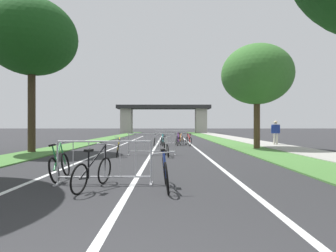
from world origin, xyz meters
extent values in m
cube|color=#477A38|center=(-5.83, 25.77, 0.03)|extent=(2.22, 63.00, 0.05)
cube|color=#477A38|center=(5.83, 25.77, 0.03)|extent=(2.22, 63.00, 0.05)
cube|color=#9E9B93|center=(8.14, 25.77, 0.04)|extent=(2.40, 63.00, 0.08)
cube|color=silver|center=(0.00, 18.22, 0.00)|extent=(0.14, 36.45, 0.01)
cube|color=silver|center=(2.60, 18.22, 0.00)|extent=(0.14, 36.45, 0.01)
cube|color=silver|center=(-2.60, 18.22, 0.00)|extent=(0.14, 36.45, 0.01)
cube|color=#2D2D30|center=(0.00, 52.07, 5.09)|extent=(18.11, 3.90, 0.69)
cube|color=#ADA89E|center=(-7.29, 52.07, 2.37)|extent=(2.13, 2.40, 4.75)
cube|color=#ADA89E|center=(7.29, 52.07, 2.37)|extent=(2.13, 2.40, 4.75)
cylinder|color=#3D2D1E|center=(-6.32, 12.68, 2.16)|extent=(0.38, 0.38, 4.31)
ellipsoid|color=#194719|center=(-6.32, 12.68, 6.07)|extent=(4.69, 4.69, 3.98)
cylinder|color=#4C3823|center=(6.25, 14.97, 1.47)|extent=(0.37, 0.37, 2.93)
ellipsoid|color=#38702D|center=(6.25, 14.97, 4.54)|extent=(4.28, 4.28, 3.64)
cylinder|color=#ADADB2|center=(-1.81, 4.85, 0.53)|extent=(0.04, 0.04, 1.05)
cube|color=#ADADB2|center=(-1.81, 4.85, 0.01)|extent=(0.07, 0.44, 0.03)
cylinder|color=#ADADB2|center=(0.43, 4.89, 0.53)|extent=(0.04, 0.04, 1.05)
cube|color=#ADADB2|center=(0.43, 4.89, 0.01)|extent=(0.07, 0.44, 0.03)
cylinder|color=#ADADB2|center=(-0.69, 4.87, 1.03)|extent=(2.24, 0.08, 0.04)
cylinder|color=#ADADB2|center=(-0.69, 4.87, 0.18)|extent=(2.24, 0.08, 0.04)
cylinder|color=#ADADB2|center=(-1.43, 4.86, 0.61)|extent=(0.02, 0.02, 0.87)
cylinder|color=#ADADB2|center=(-1.06, 4.86, 0.61)|extent=(0.02, 0.02, 0.87)
cylinder|color=#ADADB2|center=(-0.69, 4.87, 0.61)|extent=(0.02, 0.02, 0.87)
cylinder|color=#ADADB2|center=(-0.31, 4.88, 0.61)|extent=(0.02, 0.02, 0.87)
cylinder|color=#ADADB2|center=(0.06, 4.88, 0.61)|extent=(0.02, 0.02, 0.87)
cylinder|color=#ADADB2|center=(-1.06, 11.54, 0.53)|extent=(0.04, 0.04, 1.05)
cube|color=#ADADB2|center=(-1.06, 11.54, 0.01)|extent=(0.06, 0.44, 0.03)
cylinder|color=#ADADB2|center=(1.18, 11.53, 0.53)|extent=(0.04, 0.04, 1.05)
cube|color=#ADADB2|center=(1.18, 11.53, 0.01)|extent=(0.06, 0.44, 0.03)
cylinder|color=#ADADB2|center=(0.06, 11.53, 1.03)|extent=(2.24, 0.05, 0.04)
cylinder|color=#ADADB2|center=(0.06, 11.53, 0.18)|extent=(2.24, 0.05, 0.04)
cylinder|color=#ADADB2|center=(-0.69, 11.54, 0.61)|extent=(0.02, 0.02, 0.87)
cylinder|color=#ADADB2|center=(-0.31, 11.53, 0.61)|extent=(0.02, 0.02, 0.87)
cylinder|color=#ADADB2|center=(0.06, 11.53, 0.61)|extent=(0.02, 0.02, 0.87)
cylinder|color=#ADADB2|center=(0.44, 11.53, 0.61)|extent=(0.02, 0.02, 0.87)
cylinder|color=#ADADB2|center=(0.81, 11.53, 0.61)|extent=(0.02, 0.02, 0.87)
cylinder|color=#ADADB2|center=(-0.04, 18.23, 0.53)|extent=(0.04, 0.04, 1.05)
cube|color=#ADADB2|center=(-0.04, 18.23, 0.01)|extent=(0.07, 0.44, 0.03)
cylinder|color=#ADADB2|center=(2.20, 18.16, 0.53)|extent=(0.04, 0.04, 1.05)
cube|color=#ADADB2|center=(2.20, 18.16, 0.01)|extent=(0.07, 0.44, 0.03)
cylinder|color=#ADADB2|center=(1.08, 18.20, 1.03)|extent=(2.24, 0.11, 0.04)
cylinder|color=#ADADB2|center=(1.08, 18.20, 0.18)|extent=(2.24, 0.11, 0.04)
cylinder|color=#ADADB2|center=(0.34, 18.22, 0.61)|extent=(0.02, 0.02, 0.87)
cylinder|color=#ADADB2|center=(0.71, 18.21, 0.61)|extent=(0.02, 0.02, 0.87)
cylinder|color=#ADADB2|center=(1.08, 18.20, 0.61)|extent=(0.02, 0.02, 0.87)
cylinder|color=#ADADB2|center=(1.46, 18.19, 0.61)|extent=(0.02, 0.02, 0.87)
cylinder|color=#ADADB2|center=(1.83, 18.17, 0.61)|extent=(0.02, 0.02, 0.87)
torus|color=black|center=(-0.96, 3.85, 0.32)|extent=(0.25, 0.65, 0.65)
torus|color=black|center=(-0.69, 4.91, 0.32)|extent=(0.25, 0.65, 0.65)
cylinder|color=black|center=(-0.80, 4.35, 0.64)|extent=(0.35, 1.03, 0.67)
cylinder|color=black|center=(-0.86, 4.15, 0.58)|extent=(0.08, 0.13, 0.61)
cylinder|color=black|center=(-0.92, 4.02, 0.30)|extent=(0.11, 0.35, 0.08)
cylinder|color=black|center=(-0.67, 4.88, 0.64)|extent=(0.09, 0.11, 0.64)
cube|color=black|center=(-0.84, 4.10, 0.88)|extent=(0.16, 0.26, 0.06)
cylinder|color=#99999E|center=(-0.65, 4.85, 0.96)|extent=(0.47, 0.14, 0.07)
torus|color=black|center=(0.76, 4.84, 0.33)|extent=(0.15, 0.67, 0.67)
torus|color=black|center=(0.82, 3.89, 0.33)|extent=(0.15, 0.67, 0.67)
cylinder|color=#1E389E|center=(0.76, 4.39, 0.59)|extent=(0.04, 0.93, 0.55)
cylinder|color=#1E389E|center=(0.75, 4.57, 0.57)|extent=(0.11, 0.11, 0.57)
cylinder|color=#1E389E|center=(0.77, 4.69, 0.31)|extent=(0.05, 0.31, 0.08)
cylinder|color=#1E389E|center=(0.79, 3.91, 0.59)|extent=(0.10, 0.09, 0.52)
cube|color=black|center=(0.72, 4.60, 0.85)|extent=(0.12, 0.25, 0.06)
cylinder|color=#99999E|center=(0.76, 3.93, 0.85)|extent=(0.46, 0.06, 0.07)
torus|color=black|center=(-1.92, 4.92, 0.33)|extent=(0.24, 0.67, 0.65)
torus|color=black|center=(-2.02, 5.93, 0.33)|extent=(0.24, 0.67, 0.65)
cylinder|color=#1E7238|center=(-2.03, 5.40, 0.63)|extent=(0.26, 0.98, 0.64)
cylinder|color=#1E7238|center=(-2.00, 5.21, 0.60)|extent=(0.17, 0.13, 0.65)
cylinder|color=#1E7238|center=(-1.93, 5.09, 0.30)|extent=(0.05, 0.33, 0.08)
cylinder|color=#1E7238|center=(-2.08, 5.90, 0.63)|extent=(0.16, 0.10, 0.61)
cube|color=black|center=(-2.07, 5.16, 0.92)|extent=(0.13, 0.25, 0.07)
cylinder|color=#99999E|center=(-2.14, 5.87, 0.93)|extent=(0.45, 0.07, 0.12)
torus|color=black|center=(-0.11, 17.24, 0.30)|extent=(0.13, 0.61, 0.60)
torus|color=black|center=(-0.14, 18.30, 0.30)|extent=(0.13, 0.61, 0.60)
cylinder|color=#B7B7BC|center=(-0.09, 17.75, 0.55)|extent=(0.07, 1.03, 0.53)
cylinder|color=#B7B7BC|center=(-0.09, 17.54, 0.56)|extent=(0.12, 0.12, 0.60)
cylinder|color=#B7B7BC|center=(-0.11, 17.41, 0.28)|extent=(0.04, 0.34, 0.07)
cylinder|color=#B7B7BC|center=(-0.11, 18.28, 0.55)|extent=(0.10, 0.09, 0.50)
cube|color=black|center=(-0.05, 17.51, 0.86)|extent=(0.11, 0.24, 0.06)
cylinder|color=#99999E|center=(-0.08, 18.25, 0.79)|extent=(0.44, 0.04, 0.08)
torus|color=black|center=(0.70, 11.49, 0.31)|extent=(0.17, 0.63, 0.62)
torus|color=black|center=(0.83, 10.41, 0.31)|extent=(0.17, 0.63, 0.62)
cylinder|color=silver|center=(0.74, 10.97, 0.61)|extent=(0.10, 1.07, 0.64)
cylinder|color=silver|center=(0.71, 11.18, 0.59)|extent=(0.12, 0.12, 0.65)
cylinder|color=silver|center=(0.73, 11.32, 0.29)|extent=(0.07, 0.35, 0.07)
cylinder|color=silver|center=(0.80, 10.43, 0.61)|extent=(0.10, 0.09, 0.61)
cube|color=black|center=(0.68, 11.22, 0.91)|extent=(0.13, 0.25, 0.06)
cylinder|color=#99999E|center=(0.77, 10.45, 0.91)|extent=(0.48, 0.08, 0.07)
torus|color=black|center=(0.51, 17.08, 0.30)|extent=(0.22, 0.62, 0.61)
torus|color=black|center=(0.36, 18.13, 0.30)|extent=(0.22, 0.62, 0.61)
cylinder|color=#197A7F|center=(0.48, 17.59, 0.58)|extent=(0.10, 1.03, 0.59)
cylinder|color=#197A7F|center=(0.50, 17.39, 0.55)|extent=(0.15, 0.11, 0.60)
cylinder|color=#197A7F|center=(0.48, 17.25, 0.28)|extent=(0.08, 0.34, 0.07)
cylinder|color=#197A7F|center=(0.40, 18.11, 0.58)|extent=(0.13, 0.08, 0.56)
cube|color=black|center=(0.55, 17.36, 0.85)|extent=(0.14, 0.25, 0.06)
cylinder|color=#99999E|center=(0.45, 18.09, 0.86)|extent=(0.46, 0.09, 0.10)
torus|color=black|center=(-1.39, 10.46, 0.30)|extent=(0.25, 0.62, 0.60)
torus|color=black|center=(-1.58, 11.49, 0.30)|extent=(0.25, 0.62, 0.60)
cylinder|color=gold|center=(-1.43, 10.96, 0.57)|extent=(0.13, 1.02, 0.57)
cylinder|color=gold|center=(-1.41, 10.76, 0.51)|extent=(0.15, 0.10, 0.51)
cylinder|color=gold|center=(-1.42, 10.62, 0.28)|extent=(0.10, 0.34, 0.07)
cylinder|color=gold|center=(-1.53, 11.47, 0.57)|extent=(0.14, 0.07, 0.55)
cube|color=black|center=(-1.36, 10.73, 0.76)|extent=(0.15, 0.26, 0.07)
cylinder|color=#99999E|center=(-1.48, 11.46, 0.84)|extent=(0.50, 0.12, 0.12)
torus|color=black|center=(2.37, 17.21, 0.32)|extent=(0.25, 0.65, 0.63)
torus|color=black|center=(2.19, 18.19, 0.32)|extent=(0.25, 0.65, 0.63)
cylinder|color=red|center=(2.32, 17.68, 0.59)|extent=(0.14, 0.97, 0.58)
cylinder|color=red|center=(2.35, 17.50, 0.56)|extent=(0.14, 0.10, 0.58)
cylinder|color=red|center=(2.34, 17.37, 0.29)|extent=(0.09, 0.32, 0.07)
cylinder|color=red|center=(2.23, 18.17, 0.59)|extent=(0.13, 0.08, 0.55)
cube|color=black|center=(2.40, 17.47, 0.84)|extent=(0.15, 0.26, 0.06)
cylinder|color=#99999E|center=(2.28, 18.15, 0.86)|extent=(0.53, 0.12, 0.10)
torus|color=black|center=(1.71, 18.27, 0.32)|extent=(0.30, 0.66, 0.64)
torus|color=black|center=(1.96, 19.33, 0.32)|extent=(0.30, 0.66, 0.64)
cylinder|color=orange|center=(1.78, 18.78, 0.58)|extent=(0.19, 1.06, 0.56)
cylinder|color=orange|center=(1.73, 18.58, 0.59)|extent=(0.17, 0.09, 0.65)
cylinder|color=orange|center=(1.75, 18.44, 0.30)|extent=(0.12, 0.35, 0.07)
cylinder|color=orange|center=(1.91, 19.31, 0.58)|extent=(0.14, 0.07, 0.53)
cube|color=black|center=(1.67, 18.56, 0.92)|extent=(0.16, 0.26, 0.07)
cylinder|color=#99999E|center=(1.86, 19.30, 0.84)|extent=(0.44, 0.13, 0.11)
torus|color=black|center=(1.56, 17.29, 0.33)|extent=(0.23, 0.68, 0.66)
torus|color=black|center=(1.46, 18.33, 0.33)|extent=(0.23, 0.68, 0.66)
cylinder|color=#662884|center=(1.57, 17.79, 0.62)|extent=(0.06, 1.02, 0.61)
cylinder|color=#662884|center=(1.58, 17.59, 0.57)|extent=(0.17, 0.11, 0.58)
cylinder|color=#662884|center=(1.54, 17.46, 0.31)|extent=(0.07, 0.34, 0.08)
cylinder|color=#662884|center=(1.52, 18.31, 0.62)|extent=(0.16, 0.08, 0.59)
cube|color=black|center=(1.64, 17.56, 0.86)|extent=(0.13, 0.25, 0.07)
cylinder|color=#99999E|center=(1.58, 18.29, 0.91)|extent=(0.47, 0.07, 0.12)
cylinder|color=beige|center=(8.61, 17.83, 0.44)|extent=(0.13, 0.13, 0.88)
cylinder|color=beige|center=(8.42, 17.82, 0.44)|extent=(0.13, 0.13, 0.88)
cube|color=navy|center=(8.51, 17.82, 1.19)|extent=(0.49, 0.31, 0.62)
cylinder|color=navy|center=(8.78, 17.83, 1.16)|extent=(0.10, 0.10, 0.56)
cylinder|color=navy|center=(8.24, 17.81, 1.16)|extent=(0.10, 0.10, 0.56)
sphere|color=beige|center=(8.51, 17.82, 1.65)|extent=(0.24, 0.24, 0.24)
camera|label=1|loc=(0.84, -1.72, 1.40)|focal=29.37mm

